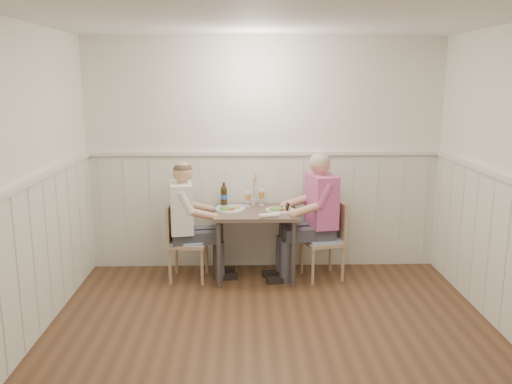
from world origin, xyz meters
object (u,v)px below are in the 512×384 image
man_in_pink (317,225)px  diner_cream (186,230)px  dining_table (256,220)px  chair_right (327,237)px  chair_left (183,239)px  grass_vase (253,190)px  beer_bottle (224,195)px

man_in_pink → diner_cream: bearing=-178.4°
dining_table → diner_cream: (-0.75, -0.04, -0.10)m
dining_table → chair_right: chair_right is taller
dining_table → chair_left: bearing=-177.2°
dining_table → grass_vase: grass_vase is taller
man_in_pink → grass_vase: (-0.69, 0.24, 0.34)m
diner_cream → dining_table: bearing=3.3°
dining_table → chair_right: bearing=-1.0°
dining_table → man_in_pink: man_in_pink is taller
man_in_pink → beer_bottle: size_ratio=5.38×
chair_right → beer_bottle: (-1.13, 0.28, 0.41)m
dining_table → beer_bottle: size_ratio=3.36×
chair_left → grass_vase: 0.93m
grass_vase → chair_right: bearing=-17.6°
dining_table → man_in_pink: bearing=-0.4°
chair_right → man_in_pink: size_ratio=0.60×
chair_right → chair_left: (-1.56, -0.02, -0.00)m
dining_table → man_in_pink: size_ratio=0.62×
chair_right → beer_bottle: beer_bottle is taller
dining_table → man_in_pink: 0.67m
man_in_pink → chair_right: bearing=-4.7°
chair_left → man_in_pink: (1.45, 0.03, 0.13)m
chair_left → beer_bottle: 0.67m
chair_right → man_in_pink: (-0.11, 0.01, 0.13)m
dining_table → grass_vase: (-0.02, 0.24, 0.28)m
chair_right → man_in_pink: man_in_pink is taller
chair_right → chair_left: 1.56m
dining_table → chair_right: (0.78, -0.01, -0.19)m
chair_right → beer_bottle: 1.23m
chair_right → chair_left: chair_right is taller
beer_bottle → grass_vase: (0.33, -0.03, 0.06)m
chair_left → beer_bottle: bearing=35.3°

